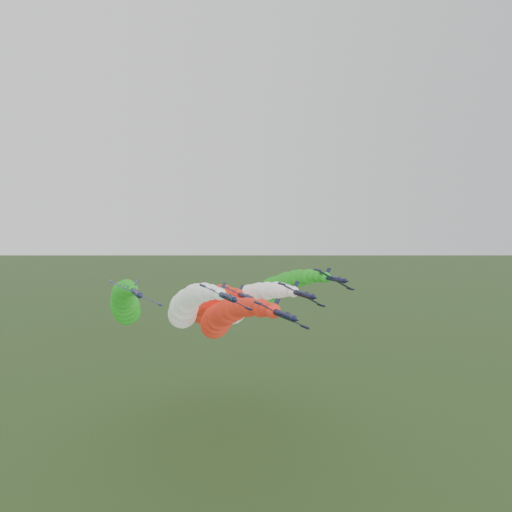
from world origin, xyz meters
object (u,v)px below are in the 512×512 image
at_px(jet_inner_left, 186,306).
at_px(jet_trail, 205,305).
at_px(jet_lead, 222,318).
at_px(jet_outer_right, 270,292).
at_px(jet_inner_right, 242,303).
at_px(jet_outer_left, 125,303).

height_order(jet_inner_left, jet_trail, jet_inner_left).
xyz_separation_m(jet_lead, jet_inner_left, (-6.34, 10.19, 1.85)).
bearing_deg(jet_outer_right, jet_inner_right, -139.66).
bearing_deg(jet_trail, jet_inner_left, -118.85).
bearing_deg(jet_inner_right, jet_lead, -131.01).
distance_m(jet_lead, jet_trail, 29.72).
xyz_separation_m(jet_lead, jet_outer_left, (-21.01, 16.59, 2.62)).
distance_m(jet_lead, jet_outer_right, 31.20).
xyz_separation_m(jet_inner_right, jet_trail, (-4.79, 19.01, -2.84)).
distance_m(jet_outer_right, jet_trail, 20.02).
xyz_separation_m(jet_inner_right, jet_outer_right, (13.27, 11.27, 1.00)).
height_order(jet_inner_left, jet_outer_left, jet_outer_left).
relative_size(jet_lead, jet_outer_right, 0.99).
xyz_separation_m(jet_lead, jet_inner_right, (9.03, 10.38, 1.66)).
height_order(jet_lead, jet_inner_left, jet_inner_left).
bearing_deg(jet_outer_right, jet_trail, 156.80).
height_order(jet_lead, jet_outer_left, jet_outer_left).
bearing_deg(jet_trail, jet_inner_right, -75.86).
xyz_separation_m(jet_inner_left, jet_trail, (10.58, 19.21, -3.03)).
relative_size(jet_lead, jet_inner_left, 0.99).
distance_m(jet_inner_left, jet_inner_right, 15.38).
relative_size(jet_inner_right, jet_outer_left, 1.00).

